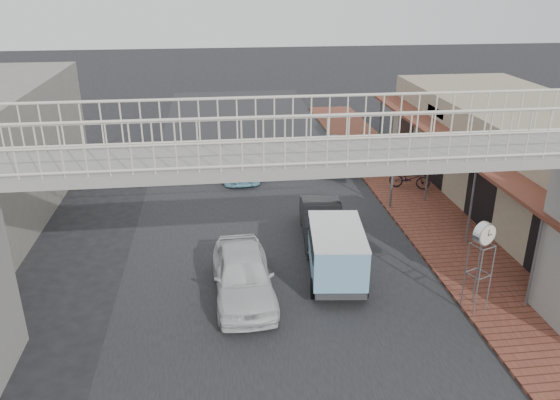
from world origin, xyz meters
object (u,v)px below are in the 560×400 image
object	(u,v)px
motorcycle_near	(410,178)
dark_sedan	(322,222)
angkot_van	(336,246)
arrow_sign	(413,154)
street_clock	(484,238)
motorcycle_far	(355,151)
angkot_far	(238,162)
white_hatchback	(243,275)
angkot_curb	(329,149)

from	to	relation	value
motorcycle_near	dark_sedan	bearing A→B (deg)	154.08
angkot_van	arrow_sign	size ratio (longest dim) A/B	1.32
angkot_van	street_clock	xyz separation A→B (m)	(3.55, -2.29, 1.20)
street_clock	angkot_van	bearing A→B (deg)	125.48
dark_sedan	motorcycle_far	xyz separation A→B (m)	(3.43, 8.60, -0.09)
angkot_far	street_clock	size ratio (longest dim) A/B	1.56
motorcycle_near	angkot_far	bearing A→B (deg)	90.02
arrow_sign	street_clock	bearing A→B (deg)	-77.37
angkot_van	motorcycle_near	bearing A→B (deg)	61.77
motorcycle_far	dark_sedan	bearing A→B (deg)	161.30
motorcycle_near	motorcycle_far	world-z (taller)	motorcycle_far
motorcycle_far	angkot_far	bearing A→B (deg)	104.30
street_clock	motorcycle_near	bearing A→B (deg)	59.86
white_hatchback	motorcycle_far	xyz separation A→B (m)	(6.51, 12.11, -0.15)
dark_sedan	angkot_van	xyz separation A→B (m)	(-0.13, -2.80, 0.47)
motorcycle_near	motorcycle_far	size ratio (longest dim) A/B	1.12
arrow_sign	angkot_far	bearing A→B (deg)	158.88
white_hatchback	angkot_curb	size ratio (longest dim) A/B	0.84
motorcycle_near	street_clock	world-z (taller)	street_clock
angkot_curb	street_clock	world-z (taller)	street_clock
dark_sedan	motorcycle_far	distance (m)	9.26
angkot_curb	street_clock	xyz separation A→B (m)	(1.35, -13.83, 1.62)
angkot_far	motorcycle_far	distance (m)	6.22
dark_sedan	angkot_curb	distance (m)	8.98
angkot_van	arrow_sign	xyz separation A→B (m)	(4.12, 4.93, 1.29)
angkot_curb	angkot_van	xyz separation A→B (m)	(-2.20, -11.53, 0.42)
white_hatchback	angkot_far	size ratio (longest dim) A/B	1.03
white_hatchback	motorcycle_near	world-z (taller)	white_hatchback
motorcycle_near	street_clock	size ratio (longest dim) A/B	0.66
motorcycle_far	street_clock	distance (m)	13.80
dark_sedan	angkot_van	size ratio (longest dim) A/B	1.06
angkot_curb	motorcycle_near	size ratio (longest dim) A/B	2.86
motorcycle_far	street_clock	bearing A→B (deg)	-176.97
white_hatchback	arrow_sign	xyz separation A→B (m)	(7.07, 5.64, 1.69)
angkot_curb	motorcycle_near	world-z (taller)	angkot_curb
angkot_far	motorcycle_far	world-z (taller)	angkot_far
motorcycle_near	arrow_sign	distance (m)	3.00
arrow_sign	white_hatchback	bearing A→B (deg)	-124.29
white_hatchback	angkot_curb	distance (m)	13.29
angkot_curb	motorcycle_far	xyz separation A→B (m)	(1.35, -0.14, -0.13)
dark_sedan	white_hatchback	bearing A→B (deg)	-126.41
angkot_curb	angkot_van	distance (m)	11.75
angkot_far	arrow_sign	world-z (taller)	arrow_sign
dark_sedan	arrow_sign	world-z (taller)	arrow_sign
dark_sedan	arrow_sign	size ratio (longest dim) A/B	1.40
motorcycle_near	street_clock	bearing A→B (deg)	-166.29
dark_sedan	street_clock	distance (m)	6.36
street_clock	angkot_far	bearing A→B (deg)	94.35
angkot_far	motorcycle_far	size ratio (longest dim) A/B	2.63
angkot_van	motorcycle_near	world-z (taller)	angkot_van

